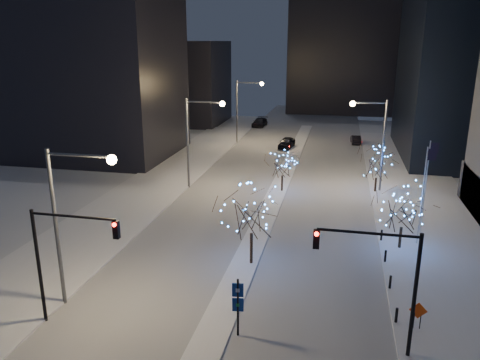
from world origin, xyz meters
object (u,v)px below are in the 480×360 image
(street_lamp_w_mid, at_px, (196,131))
(traffic_signal_east, at_px, (384,272))
(car_far, at_px, (260,122))
(construction_sign, at_px, (418,313))
(street_lamp_w_near, at_px, (70,207))
(traffic_signal_west, at_px, (61,249))
(holiday_tree_plaza_far, at_px, (377,163))
(wayfinding_sign, at_px, (238,301))
(car_near, at_px, (287,143))
(street_lamp_w_far, at_px, (243,103))
(holiday_tree_plaza_near, at_px, (403,209))
(street_lamp_east, at_px, (375,134))
(car_mid, at_px, (356,139))
(holiday_tree_median_near, at_px, (252,211))
(holiday_tree_median_far, at_px, (283,164))

(street_lamp_w_mid, distance_m, traffic_signal_east, 31.60)
(car_far, relative_size, construction_sign, 3.33)
(street_lamp_w_near, relative_size, traffic_signal_west, 1.43)
(holiday_tree_plaza_far, relative_size, wayfinding_sign, 1.50)
(street_lamp_w_near, relative_size, car_near, 2.08)
(traffic_signal_east, distance_m, car_near, 50.19)
(street_lamp_w_far, distance_m, holiday_tree_plaza_near, 42.52)
(traffic_signal_east, bearing_deg, street_lamp_w_near, 176.79)
(holiday_tree_plaza_far, bearing_deg, construction_sign, -88.30)
(traffic_signal_west, relative_size, traffic_signal_east, 1.00)
(street_lamp_w_near, bearing_deg, traffic_signal_east, -3.21)
(car_near, xyz_separation_m, construction_sign, (12.86, -46.32, 0.33))
(street_lamp_w_mid, bearing_deg, traffic_signal_west, -88.94)
(street_lamp_east, bearing_deg, holiday_tree_plaza_far, -49.53)
(street_lamp_w_mid, relative_size, car_near, 2.08)
(traffic_signal_east, xyz_separation_m, car_mid, (0.01, 54.58, -4.10))
(car_far, relative_size, holiday_tree_median_near, 0.89)
(car_far, distance_m, holiday_tree_median_far, 41.59)
(street_lamp_w_mid, distance_m, holiday_tree_plaza_near, 24.00)
(car_mid, height_order, holiday_tree_plaza_far, holiday_tree_plaza_far)
(holiday_tree_median_far, bearing_deg, holiday_tree_plaza_near, -49.17)
(construction_sign, bearing_deg, street_lamp_east, 95.07)
(holiday_tree_plaza_near, bearing_deg, traffic_signal_east, -100.54)
(holiday_tree_median_near, height_order, holiday_tree_plaza_near, holiday_tree_median_near)
(traffic_signal_east, bearing_deg, street_lamp_east, 87.74)
(traffic_signal_west, distance_m, holiday_tree_plaza_near, 24.93)
(street_lamp_w_mid, xyz_separation_m, car_mid, (17.88, 28.58, -5.84))
(holiday_tree_plaza_near, bearing_deg, wayfinding_sign, -126.10)
(wayfinding_sign, bearing_deg, street_lamp_w_far, 93.43)
(traffic_signal_east, height_order, car_near, traffic_signal_east)
(holiday_tree_plaza_far, xyz_separation_m, construction_sign, (0.77, -25.93, -2.15))
(traffic_signal_west, distance_m, holiday_tree_median_far, 29.07)
(street_lamp_east, xyz_separation_m, traffic_signal_west, (-18.52, -30.00, -1.69))
(street_lamp_w_near, bearing_deg, holiday_tree_plaza_far, 54.76)
(street_lamp_w_far, bearing_deg, street_lamp_w_near, -90.00)
(street_lamp_w_far, height_order, holiday_tree_median_far, street_lamp_w_far)
(street_lamp_w_near, xyz_separation_m, holiday_tree_median_far, (9.44, 25.61, -3.32))
(car_far, xyz_separation_m, holiday_tree_median_far, (9.50, -40.42, 2.38))
(street_lamp_w_mid, xyz_separation_m, construction_sign, (20.21, -23.41, -5.35))
(car_mid, height_order, car_far, car_far)
(street_lamp_w_mid, distance_m, car_mid, 34.21)
(traffic_signal_east, relative_size, construction_sign, 4.23)
(traffic_signal_east, xyz_separation_m, construction_sign, (2.33, 2.59, -3.61))
(holiday_tree_median_near, xyz_separation_m, holiday_tree_plaza_far, (10.00, 19.80, -0.95))
(street_lamp_w_near, relative_size, car_far, 1.81)
(street_lamp_w_mid, bearing_deg, car_near, 72.21)
(car_near, relative_size, construction_sign, 2.91)
(holiday_tree_plaza_near, bearing_deg, street_lamp_w_near, -147.84)
(car_near, relative_size, car_far, 0.87)
(car_near, bearing_deg, holiday_tree_median_near, -79.25)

